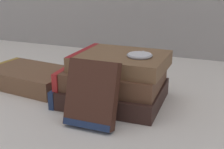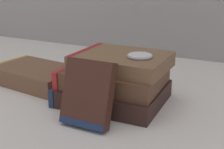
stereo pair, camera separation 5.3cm
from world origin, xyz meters
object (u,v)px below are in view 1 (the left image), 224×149
object	(u,v)px
book_flat_bottom	(110,93)
book_flat_middle	(111,76)
book_flat_top	(118,61)
book_side_left	(29,77)
book_leaning_front	(92,97)
pocket_watch	(140,55)

from	to	relation	value
book_flat_bottom	book_flat_middle	size ratio (longest dim) A/B	1.04
book_flat_top	book_flat_bottom	bearing A→B (deg)	-148.43
book_flat_bottom	book_flat_top	bearing A→B (deg)	29.33
book_flat_middle	book_flat_bottom	bearing A→B (deg)	-109.86
book_flat_bottom	book_flat_top	distance (m)	0.07
book_flat_bottom	book_flat_top	size ratio (longest dim) A/B	1.16
book_side_left	book_leaning_front	bearing A→B (deg)	-22.93
book_flat_bottom	book_flat_middle	distance (m)	0.04
book_side_left	pocket_watch	xyz separation A→B (m)	(0.29, -0.01, 0.09)
book_flat_top	book_side_left	size ratio (longest dim) A/B	0.83
book_side_left	book_leaning_front	distance (m)	0.28
book_flat_middle	book_side_left	distance (m)	0.23
book_flat_bottom	book_leaning_front	bearing A→B (deg)	-85.96
book_flat_bottom	book_leaning_front	distance (m)	0.13
book_flat_top	pocket_watch	size ratio (longest dim) A/B	3.41
book_flat_middle	book_side_left	world-z (taller)	book_flat_middle
book_flat_middle	pocket_watch	world-z (taller)	pocket_watch
book_flat_top	book_side_left	bearing A→B (deg)	178.32
book_flat_middle	book_leaning_front	bearing A→B (deg)	-87.03
book_side_left	book_leaning_front	size ratio (longest dim) A/B	1.86
book_flat_middle	book_side_left	bearing A→B (deg)	173.56
book_flat_middle	book_leaning_front	world-z (taller)	book_leaning_front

